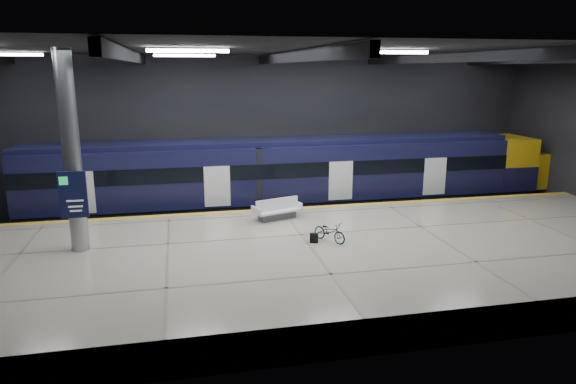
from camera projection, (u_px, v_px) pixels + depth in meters
name	position (u px, v px, depth m)	size (l,w,h in m)	color
ground	(295.00, 253.00, 20.96)	(30.00, 30.00, 0.00)	black
room_shell	(296.00, 112.00, 19.63)	(30.10, 16.10, 8.05)	black
platform	(311.00, 262.00, 18.45)	(30.00, 11.00, 1.10)	#B6AA9A
safety_strip	(282.00, 209.00, 23.32)	(30.00, 0.40, 0.01)	gold
rails	(271.00, 214.00, 26.17)	(30.00, 1.52, 0.16)	gray
train	(310.00, 175.00, 26.11)	(29.40, 2.84, 3.79)	black
bench	(277.00, 212.00, 21.73)	(2.21, 1.44, 0.90)	#595B60
bicycle	(330.00, 232.00, 18.89)	(0.50, 1.43, 0.75)	#99999E
pannier_bag	(314.00, 238.00, 18.82)	(0.30, 0.18, 0.35)	black
info_column	(72.00, 156.00, 17.31)	(0.90, 0.78, 6.90)	#9EA0A5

